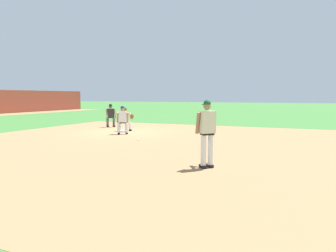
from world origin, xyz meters
TOP-DOWN VIEW (x-y plane):
  - ground_plane at (0.00, 0.00)m, footprint 160.00×160.00m
  - infield_dirt_patch at (-3.37, -3.38)m, footprint 18.00×18.00m
  - first_base_bag at (0.00, 0.00)m, footprint 0.38×0.38m
  - baseball at (-2.65, -2.41)m, footprint 0.07×0.07m
  - pitcher at (-6.70, -6.75)m, footprint 0.85×0.55m
  - first_baseman at (0.43, 0.06)m, footprint 0.74×1.08m
  - baserunner at (-0.88, -0.55)m, footprint 0.63×0.68m
  - umpire at (2.17, 2.16)m, footprint 0.67×0.67m

SIDE VIEW (x-z plane):
  - ground_plane at x=0.00m, z-range 0.00..0.00m
  - infield_dirt_patch at x=-3.37m, z-range 0.00..0.01m
  - baseball at x=-2.65m, z-range 0.00..0.07m
  - first_base_bag at x=0.00m, z-range 0.00..0.09m
  - first_baseman at x=0.43m, z-range 0.06..1.40m
  - baserunner at x=-0.88m, z-range 0.06..1.52m
  - umpire at x=2.17m, z-range 0.06..1.52m
  - pitcher at x=-6.70m, z-range 0.13..1.99m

